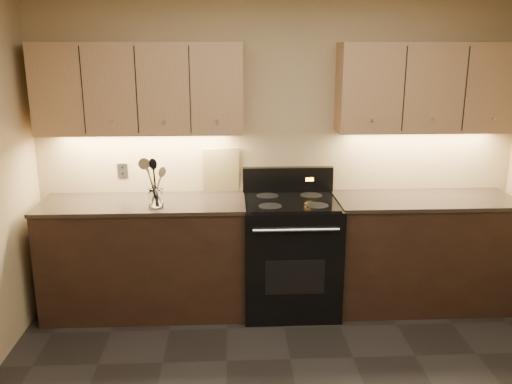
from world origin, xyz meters
TOP-DOWN VIEW (x-y plane):
  - wall_back at (0.00, 2.00)m, footprint 4.00×0.04m
  - counter_left at (-1.10, 1.70)m, footprint 1.62×0.62m
  - counter_right at (1.18, 1.70)m, footprint 1.46×0.62m
  - stove at (0.08, 1.68)m, footprint 0.76×0.68m
  - upper_cab_left at (-1.10, 1.85)m, footprint 1.60×0.30m
  - upper_cab_right at (1.18, 1.85)m, footprint 1.44×0.30m
  - outlet_plate at (-1.30, 1.99)m, footprint 0.08×0.01m
  - utensil_crock at (-0.97, 1.56)m, footprint 0.14×0.14m
  - cutting_board at (-0.48, 1.97)m, footprint 0.31×0.09m
  - wooden_spoon at (-1.01, 1.56)m, footprint 0.16×0.08m
  - black_spoon at (-0.97, 1.57)m, footprint 0.07×0.09m
  - black_turner at (-0.96, 1.54)m, footprint 0.19×0.18m
  - steel_skimmer at (-0.94, 1.56)m, footprint 0.21×0.11m

SIDE VIEW (x-z plane):
  - counter_left at x=-1.10m, z-range 0.00..0.93m
  - counter_right at x=1.18m, z-range 0.00..0.93m
  - stove at x=0.08m, z-range -0.09..1.05m
  - utensil_crock at x=-0.97m, z-range 0.92..1.06m
  - wooden_spoon at x=-1.01m, z-range 0.94..1.25m
  - cutting_board at x=-0.48m, z-range 0.93..1.31m
  - outlet_plate at x=-1.30m, z-range 1.06..1.18m
  - black_spoon at x=-0.97m, z-range 0.94..1.30m
  - steel_skimmer at x=-0.94m, z-range 0.94..1.31m
  - black_turner at x=-0.96m, z-range 0.94..1.32m
  - wall_back at x=0.00m, z-range 0.00..2.60m
  - upper_cab_left at x=-1.10m, z-range 1.45..2.15m
  - upper_cab_right at x=1.18m, z-range 1.45..2.15m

